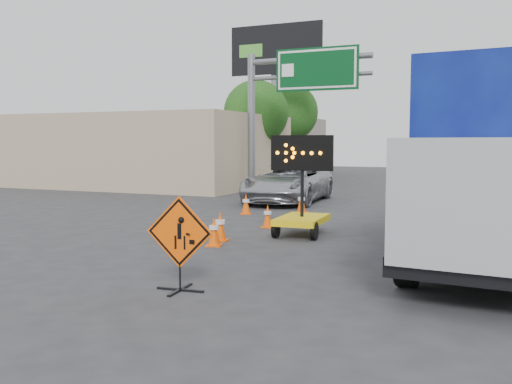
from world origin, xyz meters
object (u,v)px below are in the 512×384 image
Objects in this scene: arrow_board at (302,213)px; box_truck at (500,175)px; construction_sign at (180,241)px; pickup_truck at (288,182)px.

arrow_board is 0.31× the size of box_truck.
construction_sign is 0.60× the size of arrow_board.
construction_sign is at bearing -80.87° from pickup_truck.
box_truck is (4.86, -1.64, 1.21)m from arrow_board.
construction_sign is 0.19× the size of box_truck.
pickup_truck is at bearing 98.10° from construction_sign.
arrow_board is at bearing -71.24° from pickup_truck.
box_truck is at bearing 38.42° from construction_sign.
construction_sign is 6.76m from box_truck.
arrow_board is 5.27m from box_truck.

